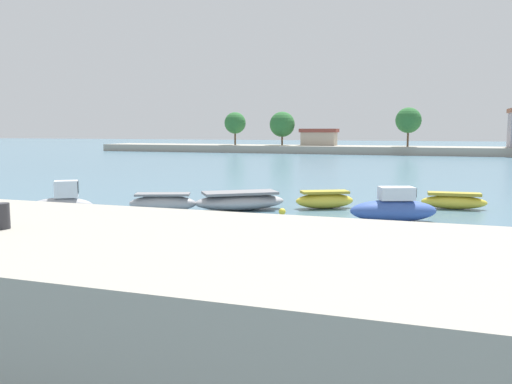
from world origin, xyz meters
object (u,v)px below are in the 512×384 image
(moored_boat_5, at_px, (454,201))
(mooring_buoy_0, at_px, (282,212))
(moored_boat_0, at_px, (61,205))
(mooring_bollard, at_px, (2,216))
(moored_boat_3, at_px, (325,200))
(moored_boat_4, at_px, (394,209))
(moored_boat_2, at_px, (240,201))
(moored_boat_1, at_px, (163,203))

(moored_boat_5, relative_size, mooring_buoy_0, 9.86)
(moored_boat_0, relative_size, mooring_buoy_0, 9.20)
(mooring_bollard, distance_m, moored_boat_3, 21.09)
(mooring_buoy_0, bearing_deg, moored_boat_4, -1.63)
(moored_boat_2, distance_m, moored_boat_3, 4.84)
(moored_boat_0, bearing_deg, moored_boat_4, -19.26)
(mooring_buoy_0, bearing_deg, moored_boat_1, -170.71)
(moored_boat_5, distance_m, mooring_buoy_0, 10.06)
(mooring_buoy_0, bearing_deg, moored_boat_3, 61.53)
(moored_boat_2, xyz_separation_m, moored_boat_4, (8.40, -1.12, 0.14))
(moored_boat_0, height_order, moored_boat_5, moored_boat_0)
(moored_boat_2, relative_size, moored_boat_3, 1.50)
(moored_boat_2, bearing_deg, moored_boat_3, -8.91)
(moored_boat_3, distance_m, moored_boat_5, 7.29)
(moored_boat_1, xyz_separation_m, moored_boat_4, (12.14, 0.90, 0.15))
(moored_boat_3, relative_size, moored_boat_4, 0.78)
(moored_boat_0, relative_size, moored_boat_2, 0.63)
(moored_boat_5, bearing_deg, moored_boat_2, -163.03)
(mooring_bollard, height_order, moored_boat_5, mooring_bollard)
(moored_boat_1, height_order, moored_boat_5, moored_boat_1)
(mooring_bollard, xyz_separation_m, moored_boat_1, (-5.62, 16.73, -2.24))
(moored_boat_0, bearing_deg, moored_boat_3, -2.18)
(mooring_bollard, relative_size, moored_boat_5, 0.15)
(mooring_bollard, height_order, moored_boat_4, mooring_bollard)
(moored_boat_3, bearing_deg, moored_boat_4, -65.27)
(mooring_bollard, xyz_separation_m, mooring_buoy_0, (0.85, 17.78, -2.55))
(moored_boat_2, bearing_deg, moored_boat_0, -178.17)
(moored_boat_4, bearing_deg, moored_boat_0, 174.64)
(moored_boat_4, bearing_deg, mooring_bollard, -131.09)
(moored_boat_0, bearing_deg, mooring_buoy_0, -10.75)
(mooring_bollard, bearing_deg, moored_boat_4, 69.69)
(moored_boat_4, relative_size, moored_boat_5, 1.26)
(moored_boat_4, bearing_deg, mooring_buoy_0, 157.59)
(moored_boat_3, xyz_separation_m, mooring_buoy_0, (-1.65, -3.04, -0.30))
(moored_boat_0, bearing_deg, moored_boat_5, -7.43)
(moored_boat_0, distance_m, moored_boat_2, 9.37)
(moored_boat_5, bearing_deg, moored_boat_0, -156.15)
(moored_boat_1, distance_m, moored_boat_5, 16.32)
(moored_boat_4, relative_size, mooring_buoy_0, 12.42)
(moored_boat_0, relative_size, moored_boat_4, 0.74)
(mooring_buoy_0, bearing_deg, moored_boat_5, 30.98)
(mooring_bollard, height_order, moored_boat_2, mooring_bollard)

